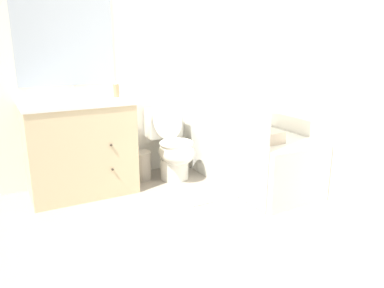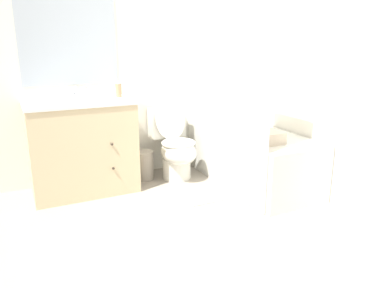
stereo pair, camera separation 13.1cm
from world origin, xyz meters
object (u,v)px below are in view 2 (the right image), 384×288
object	(u,v)px
hand_towel_folded	(44,102)
bathtub	(250,156)
bath_towel_folded	(266,138)
vanity_cabinet	(82,146)
soap_dispenser	(119,90)
bath_mat	(207,194)
toilet	(175,147)
sink_faucet	(75,94)
wastebasket	(143,165)
tissue_box	(83,94)

from	to	relation	value
hand_towel_folded	bathtub	bearing A→B (deg)	-10.17
bathtub	bath_towel_folded	xyz separation A→B (m)	(-0.15, -0.45, 0.32)
vanity_cabinet	soap_dispenser	bearing A→B (deg)	8.86
hand_towel_folded	bath_mat	xyz separation A→B (m)	(1.34, -0.48, -0.92)
bath_towel_folded	toilet	bearing A→B (deg)	118.97
bathtub	sink_faucet	bearing A→B (deg)	156.90
hand_towel_folded	bath_mat	distance (m)	1.69
toilet	hand_towel_folded	distance (m)	1.40
bathtub	bath_towel_folded	distance (m)	0.57
wastebasket	soap_dispenser	size ratio (longest dim) A/B	1.93
bathtub	soap_dispenser	size ratio (longest dim) A/B	10.12
bath_towel_folded	bath_mat	xyz separation A→B (m)	(-0.43, 0.31, -0.58)
bathtub	wastebasket	size ratio (longest dim) A/B	5.24
wastebasket	bath_mat	distance (m)	0.82
tissue_box	wastebasket	bearing A→B (deg)	-2.08
bath_mat	sink_faucet	bearing A→B (deg)	141.26
toilet	bath_towel_folded	distance (m)	1.07
tissue_box	soap_dispenser	size ratio (longest dim) A/B	0.91
bathtub	wastebasket	distance (m)	1.14
bathtub	soap_dispenser	distance (m)	1.50
wastebasket	tissue_box	size ratio (longest dim) A/B	2.13
soap_dispenser	hand_towel_folded	size ratio (longest dim) A/B	0.57
wastebasket	soap_dispenser	world-z (taller)	soap_dispenser
bathtub	bath_mat	distance (m)	0.65
sink_faucet	hand_towel_folded	size ratio (longest dim) A/B	0.52
toilet	tissue_box	world-z (taller)	tissue_box
toilet	bath_mat	world-z (taller)	toilet
vanity_cabinet	soap_dispenser	xyz separation A→B (m)	(0.40, 0.06, 0.51)
vanity_cabinet	toilet	world-z (taller)	vanity_cabinet
wastebasket	soap_dispenser	bearing A→B (deg)	177.72
sink_faucet	soap_dispenser	size ratio (longest dim) A/B	0.91
sink_faucet	tissue_box	bearing A→B (deg)	-60.48
vanity_cabinet	wastebasket	bearing A→B (deg)	4.97
vanity_cabinet	soap_dispenser	distance (m)	0.65
toilet	wastebasket	distance (m)	0.39
wastebasket	tissue_box	distance (m)	0.97
soap_dispenser	bath_towel_folded	xyz separation A→B (m)	(1.05, -1.02, -0.37)
tissue_box	hand_towel_folded	size ratio (longest dim) A/B	0.52
wastebasket	hand_towel_folded	size ratio (longest dim) A/B	1.10
soap_dispenser	bath_mat	xyz separation A→B (m)	(0.62, -0.70, -0.96)
hand_towel_folded	bath_towel_folded	world-z (taller)	hand_towel_folded
vanity_cabinet	bath_towel_folded	bearing A→B (deg)	-33.24
vanity_cabinet	bath_towel_folded	world-z (taller)	vanity_cabinet
bathtub	bath_towel_folded	bearing A→B (deg)	-108.67
vanity_cabinet	soap_dispenser	world-z (taller)	soap_dispenser
bathtub	tissue_box	size ratio (longest dim) A/B	11.16
toilet	tissue_box	bearing A→B (deg)	172.30
tissue_box	bath_mat	distance (m)	1.52
bath_mat	hand_towel_folded	bearing A→B (deg)	160.22
soap_dispenser	wastebasket	bearing A→B (deg)	-2.28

